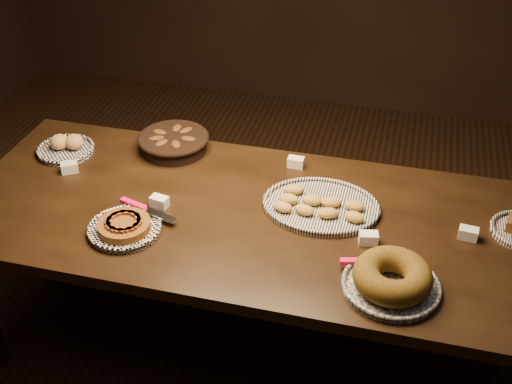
% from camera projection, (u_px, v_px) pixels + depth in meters
% --- Properties ---
extents(ground, '(5.00, 5.00, 0.00)m').
position_uv_depth(ground, '(254.00, 343.00, 2.97)').
color(ground, black).
rests_on(ground, ground).
extents(buffet_table, '(2.40, 1.00, 0.75)m').
position_uv_depth(buffet_table, '(254.00, 228.00, 2.58)').
color(buffet_table, black).
rests_on(buffet_table, ground).
extents(apple_tart_plate, '(0.32, 0.31, 0.05)m').
position_uv_depth(apple_tart_plate, '(125.00, 227.00, 2.43)').
color(apple_tart_plate, white).
rests_on(apple_tart_plate, buffet_table).
extents(madeleine_platter, '(0.47, 0.38, 0.05)m').
position_uv_depth(madeleine_platter, '(320.00, 205.00, 2.55)').
color(madeleine_platter, black).
rests_on(madeleine_platter, buffet_table).
extents(bundt_cake_plate, '(0.36, 0.34, 0.11)m').
position_uv_depth(bundt_cake_plate, '(392.00, 279.00, 2.16)').
color(bundt_cake_plate, black).
rests_on(bundt_cake_plate, buffet_table).
extents(croissant_basket, '(0.39, 0.39, 0.08)m').
position_uv_depth(croissant_basket, '(173.00, 141.00, 2.91)').
color(croissant_basket, black).
rests_on(croissant_basket, buffet_table).
extents(bread_roll_plate, '(0.26, 0.26, 0.08)m').
position_uv_depth(bread_roll_plate, '(66.00, 147.00, 2.91)').
color(bread_roll_plate, white).
rests_on(bread_roll_plate, buffet_table).
extents(tent_cards, '(1.74, 0.50, 0.04)m').
position_uv_depth(tent_cards, '(265.00, 198.00, 2.58)').
color(tent_cards, white).
rests_on(tent_cards, buffet_table).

